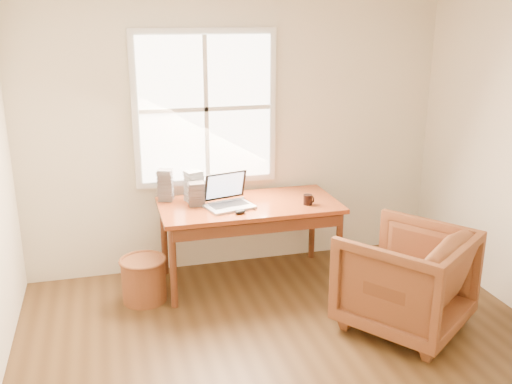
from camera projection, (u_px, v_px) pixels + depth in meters
room_shell at (313, 197)px, 3.42m from camera, size 4.04×4.54×2.64m
desk at (249, 205)px, 5.11m from camera, size 1.60×0.80×0.04m
armchair at (405, 279)px, 4.42m from camera, size 1.22×1.23×0.81m
wicker_stool at (144, 280)px, 4.89m from camera, size 0.43×0.43×0.38m
laptop at (229, 192)px, 4.95m from camera, size 0.47×0.48×0.29m
mouse at (240, 212)px, 4.83m from camera, size 0.12×0.09×0.03m
coffee_mug at (308, 200)px, 5.06m from camera, size 0.10×0.10×0.09m
cd_stack_a at (194, 186)px, 5.14m from camera, size 0.18×0.17×0.28m
cd_stack_b at (196, 194)px, 5.02m from camera, size 0.15×0.13×0.21m
cd_stack_c at (165, 185)px, 5.14m from camera, size 0.15×0.14×0.29m
cd_stack_d at (202, 189)px, 5.23m from camera, size 0.17×0.16×0.18m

